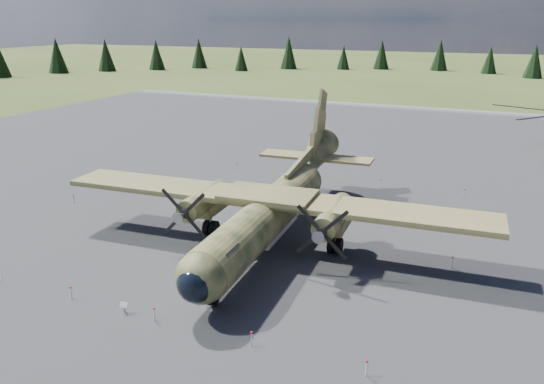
% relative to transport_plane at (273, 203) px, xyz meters
% --- Properties ---
extents(ground, '(500.00, 500.00, 0.00)m').
position_rel_transport_plane_xyz_m(ground, '(-3.59, 0.55, -3.03)').
color(ground, '#525F2A').
rests_on(ground, ground).
extents(apron, '(120.00, 120.00, 0.04)m').
position_rel_transport_plane_xyz_m(apron, '(-3.59, 10.55, -3.03)').
color(apron, slate).
rests_on(apron, ground).
extents(transport_plane, '(31.97, 29.00, 10.53)m').
position_rel_transport_plane_xyz_m(transport_plane, '(0.00, 0.00, 0.00)').
color(transport_plane, '#374223').
rests_on(transport_plane, ground).
extents(info_placard_left, '(0.46, 0.24, 0.70)m').
position_rel_transport_plane_xyz_m(info_placard_left, '(-3.67, -12.96, -2.56)').
color(info_placard_left, gray).
rests_on(info_placard_left, ground).
extents(info_placard_right, '(0.52, 0.24, 0.80)m').
position_rel_transport_plane_xyz_m(info_placard_right, '(0.18, -10.25, -2.50)').
color(info_placard_right, gray).
rests_on(info_placard_right, ground).
extents(barrier_fence, '(33.12, 29.62, 0.85)m').
position_rel_transport_plane_xyz_m(barrier_fence, '(-4.05, 0.47, -2.52)').
color(barrier_fence, silver).
rests_on(barrier_fence, ground).
extents(treeline, '(302.04, 301.80, 10.85)m').
position_rel_transport_plane_xyz_m(treeline, '(-2.77, -0.16, 1.78)').
color(treeline, black).
rests_on(treeline, ground).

